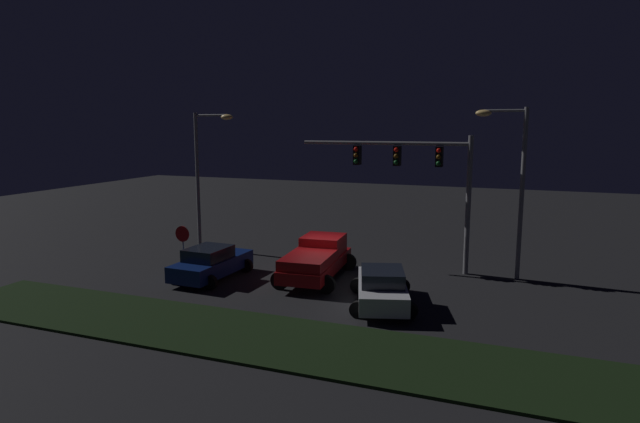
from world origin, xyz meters
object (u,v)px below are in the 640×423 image
object	(u,v)px
street_lamp_right	(512,172)
stop_sign	(183,240)
car_sedan	(211,263)
pickup_truck	(317,257)
street_lamp_left	(205,164)
car_sedan_far	(382,287)
traffic_signal_gantry	(417,169)

from	to	relation	value
street_lamp_right	stop_sign	size ratio (longest dim) A/B	3.47
car_sedan	stop_sign	world-z (taller)	stop_sign
pickup_truck	street_lamp_right	distance (m)	9.55
pickup_truck	stop_sign	bearing A→B (deg)	96.57
street_lamp_left	pickup_truck	bearing A→B (deg)	-22.33
car_sedan_far	traffic_signal_gantry	size ratio (longest dim) A/B	0.57
car_sedan_far	stop_sign	xyz separation A→B (m)	(-10.13, 1.42, 0.82)
traffic_signal_gantry	stop_sign	size ratio (longest dim) A/B	3.73
street_lamp_right	stop_sign	xyz separation A→B (m)	(-14.53, -4.39, -3.32)
car_sedan	street_lamp_left	world-z (taller)	street_lamp_left
car_sedan_far	stop_sign	size ratio (longest dim) A/B	2.12
pickup_truck	car_sedan	distance (m)	4.85
car_sedan	traffic_signal_gantry	size ratio (longest dim) A/B	0.54
car_sedan_far	car_sedan	bearing A→B (deg)	66.90
traffic_signal_gantry	street_lamp_left	distance (m)	11.81
street_lamp_right	stop_sign	bearing A→B (deg)	-163.18
car_sedan	car_sedan_far	size ratio (longest dim) A/B	0.94
pickup_truck	traffic_signal_gantry	distance (m)	6.33
traffic_signal_gantry	street_lamp_left	xyz separation A→B (m)	(-11.81, 0.09, -0.06)
street_lamp_left	car_sedan_far	bearing A→B (deg)	-26.90
car_sedan	street_lamp_left	size ratio (longest dim) A/B	0.58
traffic_signal_gantry	stop_sign	world-z (taller)	traffic_signal_gantry
traffic_signal_gantry	car_sedan_far	bearing A→B (deg)	-90.98
car_sedan	car_sedan_far	xyz separation A→B (m)	(8.23, -0.86, 0.00)
car_sedan_far	street_lamp_right	size ratio (longest dim) A/B	0.61
traffic_signal_gantry	street_lamp_right	size ratio (longest dim) A/B	1.07
pickup_truck	car_sedan_far	world-z (taller)	pickup_truck
street_lamp_left	street_lamp_right	distance (m)	16.11
car_sedan_far	street_lamp_left	world-z (taller)	street_lamp_left
car_sedan	car_sedan_far	bearing A→B (deg)	-93.86
street_lamp_left	traffic_signal_gantry	bearing A→B (deg)	-0.41
car_sedan	stop_sign	bearing A→B (deg)	75.50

